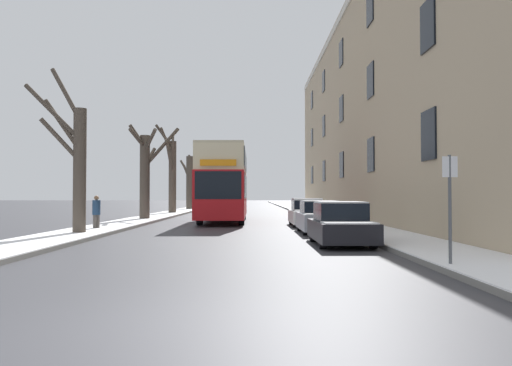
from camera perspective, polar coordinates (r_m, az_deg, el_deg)
name	(u,v)px	position (r m, az deg, el deg)	size (l,w,h in m)	color
ground_plane	(177,327)	(6.36, -9.00, -15.91)	(320.00, 320.00, 0.00)	#38383D
sidewalk_left	(194,208)	(59.51, -7.07, -2.89)	(2.42, 130.00, 0.16)	slate
sidewalk_right	(295,208)	(59.33, 4.50, -2.90)	(2.42, 130.00, 0.16)	slate
terrace_facade_right	(406,113)	(36.90, 16.73, 7.64)	(9.10, 49.00, 14.76)	tan
bare_tree_left_0	(76,161)	(20.78, -19.90, 2.36)	(2.48, 1.20, 6.71)	#4C4238
bare_tree_left_1	(146,172)	(32.04, -12.49, 1.28)	(3.00, 3.27, 5.99)	#4C4238
bare_tree_left_2	(172,171)	(42.87, -9.62, 1.36)	(1.61, 3.42, 7.48)	#4C4238
bare_tree_left_3	(189,180)	(54.41, -7.64, 0.29)	(1.69, 2.29, 6.11)	#4C4238
double_decker_bus	(224,181)	(29.98, -3.67, 0.24)	(2.61, 10.40, 4.36)	red
parked_car_0	(341,225)	(16.34, 9.65, -4.74)	(1.74, 3.90, 1.40)	black
parked_car_1	(319,218)	(21.36, 7.27, -3.97)	(1.69, 3.97, 1.38)	#9EA3AD
parked_car_2	(307,213)	(26.16, 5.85, -3.47)	(1.71, 3.93, 1.45)	silver
oncoming_van	(222,199)	(51.45, -3.89, -1.80)	(2.07, 5.22, 2.34)	#9EA3AD
pedestrian_left_sidewalk	(96,212)	(23.14, -17.78, -3.15)	(0.35, 0.35, 1.59)	#4C4742
street_sign_post	(450,204)	(11.27, 21.29, -2.27)	(0.32, 0.07, 2.45)	#4C4F54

